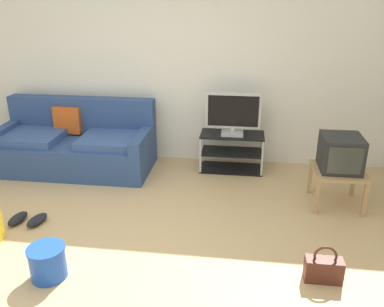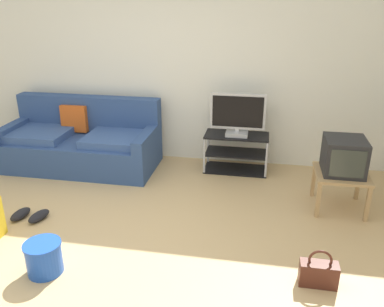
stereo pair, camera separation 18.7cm
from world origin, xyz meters
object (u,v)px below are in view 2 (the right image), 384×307
at_px(crt_tv, 344,156).
at_px(couch, 82,143).
at_px(flat_tv, 238,115).
at_px(handbag, 319,273).
at_px(tv_stand, 236,153).
at_px(side_table, 341,178).
at_px(cleaning_bucket, 44,257).
at_px(sneakers_pair, 30,215).

bearing_deg(crt_tv, couch, 169.49).
bearing_deg(flat_tv, handbag, -68.60).
bearing_deg(crt_tv, tv_stand, 146.18).
height_order(couch, side_table, couch).
distance_m(crt_tv, cleaning_bucket, 3.06).
height_order(crt_tv, handbag, crt_tv).
distance_m(tv_stand, flat_tv, 0.51).
relative_size(couch, flat_tv, 2.91).
relative_size(side_table, handbag, 1.68).
distance_m(couch, sneakers_pair, 1.47).
xyz_separation_m(tv_stand, cleaning_bucket, (-1.39, -2.38, -0.10)).
relative_size(tv_stand, flat_tv, 1.18).
distance_m(couch, side_table, 3.29).
distance_m(flat_tv, sneakers_pair, 2.66).
bearing_deg(tv_stand, sneakers_pair, -140.73).
xyz_separation_m(couch, handbag, (2.88, -1.95, -0.20)).
bearing_deg(handbag, sneakers_pair, 169.87).
height_order(crt_tv, cleaning_bucket, crt_tv).
height_order(side_table, crt_tv, crt_tv).
height_order(tv_stand, crt_tv, crt_tv).
xyz_separation_m(couch, sneakers_pair, (0.06, -1.44, -0.27)).
relative_size(crt_tv, handbag, 1.36).
relative_size(flat_tv, crt_tv, 1.56).
bearing_deg(crt_tv, sneakers_pair, -165.04).
xyz_separation_m(handbag, sneakers_pair, (-2.82, 0.50, -0.07)).
distance_m(crt_tv, handbag, 1.48).
bearing_deg(tv_stand, handbag, -68.81).
bearing_deg(cleaning_bucket, couch, 106.75).
bearing_deg(couch, crt_tv, -10.51).
bearing_deg(handbag, couch, 145.95).
bearing_deg(tv_stand, crt_tv, -33.82).
relative_size(side_table, sneakers_pair, 1.44).
relative_size(handbag, sneakers_pair, 0.86).
relative_size(cleaning_bucket, sneakers_pair, 0.81).
height_order(couch, crt_tv, couch).
height_order(tv_stand, flat_tv, flat_tv).
xyz_separation_m(side_table, cleaning_bucket, (-2.57, -1.58, -0.21)).
distance_m(tv_stand, crt_tv, 1.45).
relative_size(crt_tv, sneakers_pair, 1.18).
xyz_separation_m(side_table, handbag, (-0.34, -1.33, -0.24)).
height_order(tv_stand, handbag, tv_stand).
distance_m(handbag, sneakers_pair, 2.87).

